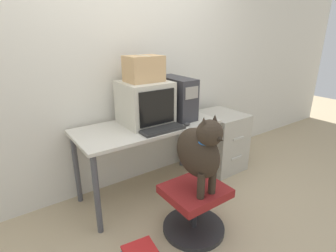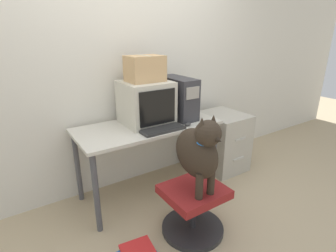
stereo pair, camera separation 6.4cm
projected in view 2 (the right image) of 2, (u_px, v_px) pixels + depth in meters
name	position (u px, v px, depth m)	size (l,w,h in m)	color
ground_plane	(166.00, 207.00, 2.57)	(12.00, 12.00, 0.00)	tan
wall_back	(128.00, 65.00, 2.68)	(8.00, 0.05, 2.60)	silver
desk	(148.00, 134.00, 2.60)	(1.40, 0.64, 0.76)	beige
crt_monitor	(146.00, 103.00, 2.55)	(0.45, 0.44, 0.41)	beige
pc_tower	(178.00, 98.00, 2.73)	(0.21, 0.48, 0.42)	#333338
keyboard	(163.00, 129.00, 2.40)	(0.42, 0.17, 0.03)	#2D2D2D
computer_mouse	(188.00, 124.00, 2.52)	(0.07, 0.05, 0.03)	#333333
office_chair	(193.00, 208.00, 2.20)	(0.53, 0.53, 0.42)	#262628
dog	(199.00, 151.00, 1.98)	(0.21, 0.48, 0.65)	#33281E
filing_cabinet	(222.00, 141.00, 3.22)	(0.48, 0.57, 0.70)	#B7B2A3
cardboard_box	(145.00, 69.00, 2.44)	(0.33, 0.25, 0.24)	tan
book_stack_floor	(137.00, 252.00, 1.99)	(0.30, 0.23, 0.08)	#1E4C9E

